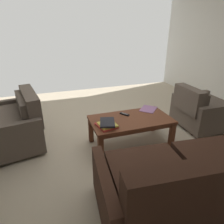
{
  "coord_description": "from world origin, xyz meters",
  "views": [
    {
      "loc": [
        0.94,
        2.68,
        1.73
      ],
      "look_at": [
        0.17,
        0.44,
        0.7
      ],
      "focal_mm": 31.71,
      "sensor_mm": 36.0,
      "label": 1
    }
  ],
  "objects_px": {
    "book_stack": "(107,124)",
    "loose_magazine": "(148,109)",
    "sofa_main": "(191,183)",
    "tv_remote": "(125,114)",
    "loveseat_near": "(13,124)",
    "armchair_side": "(200,110)",
    "coffee_table": "(131,122)"
  },
  "relations": [
    {
      "from": "loveseat_near",
      "to": "tv_remote",
      "type": "distance_m",
      "value": 1.72
    },
    {
      "from": "sofa_main",
      "to": "tv_remote",
      "type": "distance_m",
      "value": 1.49
    },
    {
      "from": "sofa_main",
      "to": "book_stack",
      "type": "distance_m",
      "value": 1.29
    },
    {
      "from": "armchair_side",
      "to": "tv_remote",
      "type": "relative_size",
      "value": 5.57
    },
    {
      "from": "coffee_table",
      "to": "armchair_side",
      "type": "bearing_deg",
      "value": -174.57
    },
    {
      "from": "sofa_main",
      "to": "loveseat_near",
      "type": "height_order",
      "value": "sofa_main"
    },
    {
      "from": "sofa_main",
      "to": "tv_remote",
      "type": "xyz_separation_m",
      "value": [
        0.09,
        -1.48,
        0.11
      ]
    },
    {
      "from": "sofa_main",
      "to": "book_stack",
      "type": "xyz_separation_m",
      "value": [
        0.46,
        -1.19,
        0.13
      ]
    },
    {
      "from": "loveseat_near",
      "to": "loose_magazine",
      "type": "distance_m",
      "value": 2.15
    },
    {
      "from": "loveseat_near",
      "to": "book_stack",
      "type": "relative_size",
      "value": 3.68
    },
    {
      "from": "sofa_main",
      "to": "loose_magazine",
      "type": "relative_size",
      "value": 5.99
    },
    {
      "from": "sofa_main",
      "to": "tv_remote",
      "type": "relative_size",
      "value": 11.69
    },
    {
      "from": "loose_magazine",
      "to": "tv_remote",
      "type": "bearing_deg",
      "value": -125.58
    },
    {
      "from": "sofa_main",
      "to": "armchair_side",
      "type": "relative_size",
      "value": 2.1
    },
    {
      "from": "loose_magazine",
      "to": "sofa_main",
      "type": "bearing_deg",
      "value": -58.96
    },
    {
      "from": "book_stack",
      "to": "coffee_table",
      "type": "bearing_deg",
      "value": -163.01
    },
    {
      "from": "armchair_side",
      "to": "loose_magazine",
      "type": "relative_size",
      "value": 2.85
    },
    {
      "from": "coffee_table",
      "to": "tv_remote",
      "type": "distance_m",
      "value": 0.18
    },
    {
      "from": "sofa_main",
      "to": "loveseat_near",
      "type": "distance_m",
      "value": 2.59
    },
    {
      "from": "book_stack",
      "to": "loose_magazine",
      "type": "xyz_separation_m",
      "value": [
        -0.84,
        -0.37,
        -0.03
      ]
    },
    {
      "from": "armchair_side",
      "to": "coffee_table",
      "type": "bearing_deg",
      "value": 5.43
    },
    {
      "from": "book_stack",
      "to": "loose_magazine",
      "type": "bearing_deg",
      "value": -156.5
    },
    {
      "from": "armchair_side",
      "to": "tv_remote",
      "type": "distance_m",
      "value": 1.48
    },
    {
      "from": "sofa_main",
      "to": "loveseat_near",
      "type": "xyz_separation_m",
      "value": [
        1.74,
        -1.92,
        0.0
      ]
    },
    {
      "from": "loveseat_near",
      "to": "loose_magazine",
      "type": "relative_size",
      "value": 4.08
    },
    {
      "from": "loveseat_near",
      "to": "tv_remote",
      "type": "relative_size",
      "value": 7.98
    },
    {
      "from": "sofa_main",
      "to": "coffee_table",
      "type": "height_order",
      "value": "sofa_main"
    },
    {
      "from": "armchair_side",
      "to": "book_stack",
      "type": "relative_size",
      "value": 2.57
    },
    {
      "from": "sofa_main",
      "to": "loose_magazine",
      "type": "bearing_deg",
      "value": -103.61
    },
    {
      "from": "loveseat_near",
      "to": "book_stack",
      "type": "distance_m",
      "value": 1.48
    },
    {
      "from": "sofa_main",
      "to": "book_stack",
      "type": "relative_size",
      "value": 5.39
    },
    {
      "from": "sofa_main",
      "to": "loose_magazine",
      "type": "xyz_separation_m",
      "value": [
        -0.38,
        -1.56,
        0.1
      ]
    }
  ]
}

